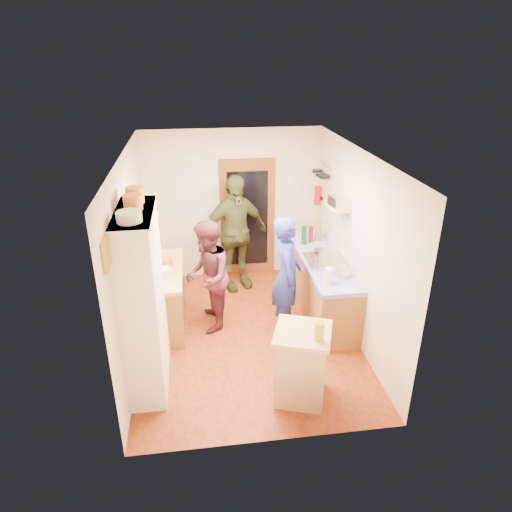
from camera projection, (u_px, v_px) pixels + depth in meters
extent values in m
cube|color=maroon|center=(248.00, 334.00, 6.61)|extent=(3.00, 4.00, 0.02)
cube|color=silver|center=(246.00, 153.00, 5.52)|extent=(3.00, 4.00, 0.02)
cube|color=beige|center=(233.00, 205.00, 7.87)|extent=(3.00, 0.02, 2.60)
cube|color=beige|center=(273.00, 338.00, 4.25)|extent=(3.00, 0.02, 2.60)
cube|color=beige|center=(131.00, 258.00, 5.87)|extent=(0.02, 4.00, 2.60)
cube|color=beige|center=(356.00, 245.00, 6.25)|extent=(0.02, 4.00, 2.60)
cube|color=brown|center=(247.00, 219.00, 7.97)|extent=(0.95, 0.06, 2.10)
cube|color=black|center=(248.00, 219.00, 7.94)|extent=(0.70, 0.02, 1.70)
cube|color=white|center=(144.00, 302.00, 5.26)|extent=(0.40, 1.20, 2.20)
cube|color=white|center=(133.00, 213.00, 4.81)|extent=(0.40, 1.14, 0.04)
cylinder|color=white|center=(129.00, 217.00, 4.49)|extent=(0.25, 0.25, 0.11)
cylinder|color=orange|center=(133.00, 202.00, 4.83)|extent=(0.20, 0.20, 0.16)
cylinder|color=orange|center=(135.00, 195.00, 5.04)|extent=(0.20, 0.20, 0.18)
cube|color=olive|center=(162.00, 298.00, 6.68)|extent=(0.60, 1.40, 0.85)
cube|color=#DABA81|center=(160.00, 271.00, 6.49)|extent=(0.64, 1.44, 0.05)
cube|color=white|center=(161.00, 275.00, 6.10)|extent=(0.29, 0.22, 0.19)
cylinder|color=white|center=(154.00, 271.00, 6.24)|extent=(0.20, 0.20, 0.18)
cylinder|color=orange|center=(165.00, 261.00, 6.62)|extent=(0.25, 0.25, 0.09)
cube|color=#DABA81|center=(163.00, 253.00, 6.96)|extent=(0.35, 0.30, 0.02)
cube|color=olive|center=(320.00, 286.00, 7.03)|extent=(0.60, 2.20, 0.84)
cube|color=#2722BD|center=(322.00, 260.00, 6.84)|extent=(0.62, 2.22, 0.06)
cube|color=silver|center=(325.00, 260.00, 6.71)|extent=(0.55, 0.58, 0.04)
cylinder|color=silver|center=(321.00, 254.00, 6.73)|extent=(0.20, 0.20, 0.13)
cylinder|color=#143F14|center=(304.00, 235.00, 7.26)|extent=(0.08, 0.08, 0.31)
cylinder|color=#591419|center=(311.00, 234.00, 7.35)|extent=(0.07, 0.07, 0.28)
cylinder|color=olive|center=(318.00, 231.00, 7.39)|extent=(0.10, 0.10, 0.33)
cylinder|color=white|center=(328.00, 276.00, 6.04)|extent=(0.12, 0.12, 0.23)
cylinder|color=silver|center=(342.00, 273.00, 6.28)|extent=(0.28, 0.28, 0.09)
cube|color=#DABA81|center=(301.00, 366.00, 5.25)|extent=(0.70, 0.70, 0.86)
cube|color=#DABA81|center=(303.00, 333.00, 5.06)|extent=(0.79, 0.79, 0.05)
cube|color=white|center=(299.00, 329.00, 5.11)|extent=(0.42, 0.38, 0.02)
cylinder|color=#AD9E2D|center=(319.00, 331.00, 4.86)|extent=(0.14, 0.14, 0.21)
cylinder|color=silver|center=(325.00, 166.00, 7.31)|extent=(0.02, 0.65, 0.02)
cylinder|color=black|center=(324.00, 176.00, 7.20)|extent=(0.18, 0.18, 0.05)
cylinder|color=black|center=(321.00, 175.00, 7.39)|extent=(0.16, 0.16, 0.05)
cylinder|color=black|center=(317.00, 171.00, 7.56)|extent=(0.17, 0.17, 0.05)
cube|color=#DABA81|center=(338.00, 208.00, 6.48)|extent=(0.26, 0.42, 0.03)
cube|color=silver|center=(339.00, 202.00, 6.44)|extent=(0.25, 0.32, 0.15)
cube|color=black|center=(321.00, 198.00, 7.72)|extent=(0.06, 0.10, 0.04)
cylinder|color=red|center=(317.00, 196.00, 7.69)|extent=(0.11, 0.11, 0.32)
cube|color=gold|center=(106.00, 254.00, 4.17)|extent=(0.03, 0.25, 0.30)
imported|color=#202C96|center=(289.00, 276.00, 6.35)|extent=(0.50, 0.69, 1.74)
imported|color=#4E202F|center=(210.00, 275.00, 6.49)|extent=(0.66, 0.82, 1.64)
imported|color=#33391F|center=(236.00, 233.00, 7.52)|extent=(1.25, 0.84, 1.97)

